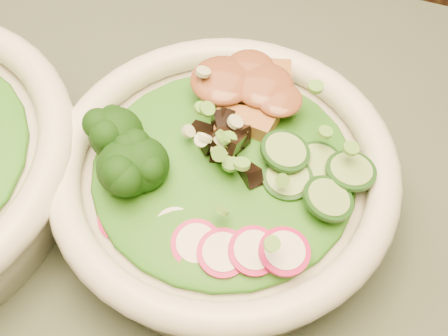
% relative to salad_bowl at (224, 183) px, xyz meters
% --- Properties ---
extents(salad_bowl, '(0.25, 0.25, 0.07)m').
position_rel_salad_bowl_xyz_m(salad_bowl, '(0.00, 0.00, 0.00)').
color(salad_bowl, white).
rests_on(salad_bowl, dining_table).
extents(lettuce_bed, '(0.19, 0.19, 0.02)m').
position_rel_salad_bowl_xyz_m(lettuce_bed, '(-0.00, 0.00, 0.02)').
color(lettuce_bed, '#1E6214').
rests_on(lettuce_bed, salad_bowl).
extents(broccoli_florets, '(0.09, 0.08, 0.04)m').
position_rel_salad_bowl_xyz_m(broccoli_florets, '(-0.06, -0.01, 0.03)').
color(broccoli_florets, black).
rests_on(broccoli_florets, salad_bowl).
extents(radish_slices, '(0.11, 0.06, 0.02)m').
position_rel_salad_bowl_xyz_m(radish_slices, '(0.01, -0.06, 0.02)').
color(radish_slices, '#B90E51').
rests_on(radish_slices, salad_bowl).
extents(cucumber_slices, '(0.08, 0.08, 0.03)m').
position_rel_salad_bowl_xyz_m(cucumber_slices, '(0.06, 0.01, 0.03)').
color(cucumber_slices, '#99BB68').
rests_on(cucumber_slices, salad_bowl).
extents(mushroom_heap, '(0.08, 0.08, 0.04)m').
position_rel_salad_bowl_xyz_m(mushroom_heap, '(-0.00, 0.01, 0.03)').
color(mushroom_heap, black).
rests_on(mushroom_heap, salad_bowl).
extents(tofu_cubes, '(0.09, 0.07, 0.03)m').
position_rel_salad_bowl_xyz_m(tofu_cubes, '(-0.01, 0.06, 0.03)').
color(tofu_cubes, '#A66C37').
rests_on(tofu_cubes, salad_bowl).
extents(peanut_sauce, '(0.06, 0.05, 0.01)m').
position_rel_salad_bowl_xyz_m(peanut_sauce, '(-0.01, 0.06, 0.04)').
color(peanut_sauce, brown).
rests_on(peanut_sauce, tofu_cubes).
extents(scallion_garnish, '(0.18, 0.18, 0.02)m').
position_rel_salad_bowl_xyz_m(scallion_garnish, '(-0.00, 0.00, 0.04)').
color(scallion_garnish, '#61A83B').
rests_on(scallion_garnish, salad_bowl).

